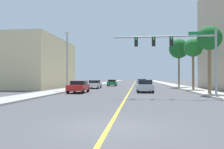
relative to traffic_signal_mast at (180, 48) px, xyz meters
name	(u,v)px	position (x,y,z in m)	size (l,w,h in m)	color
ground	(133,86)	(-4.87, 29.54, -4.55)	(192.00, 192.00, 0.00)	#47474C
sidewalk_left	(94,85)	(-13.97, 29.54, -4.47)	(2.99, 168.00, 0.15)	#9E9B93
sidewalk_right	(174,85)	(4.24, 29.54, -4.47)	(2.99, 168.00, 0.15)	#B2ADA3
lane_marking_center	(133,86)	(-4.87, 29.54, -4.54)	(0.16, 144.00, 0.01)	yellow
building_left_near	(24,64)	(-24.06, 16.83, -0.25)	(13.97, 16.72, 8.60)	beige
traffic_signal_mast	(180,48)	(0.00, 0.00, 0.00)	(9.25, 0.36, 5.98)	gray
street_lamp	(67,58)	(-12.98, 7.26, -0.17)	(0.56, 0.28, 7.61)	gray
palm_near	(209,39)	(3.74, 3.74, 1.34)	(2.54, 2.54, 7.14)	brown
palm_mid	(193,48)	(4.09, 12.15, 1.46)	(2.62, 2.62, 7.28)	brown
palm_far	(179,49)	(3.61, 20.55, 2.46)	(3.51, 3.51, 8.67)	brown
car_red	(79,87)	(-10.83, 5.10, -3.80)	(1.99, 3.88, 1.44)	red
car_green	(112,83)	(-9.25, 26.43, -3.84)	(1.88, 4.36, 1.36)	#196638
car_silver	(145,86)	(-2.95, 7.26, -3.76)	(2.05, 4.59, 1.54)	#BCBCC1
car_blue	(142,83)	(-3.02, 23.15, -3.77)	(1.98, 4.11, 1.53)	#1E389E
car_gray	(142,82)	(-2.85, 31.09, -3.80)	(1.90, 4.08, 1.41)	slate
car_white	(95,84)	(-10.94, 15.48, -3.82)	(1.83, 4.33, 1.37)	white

